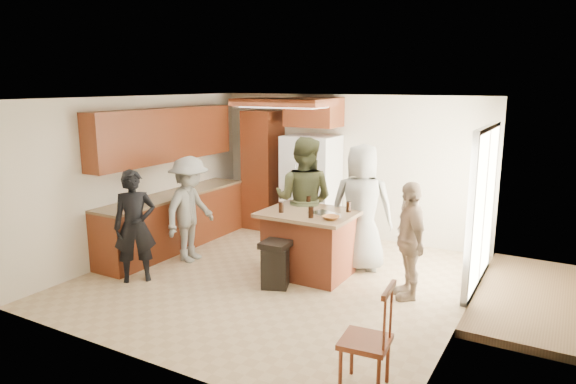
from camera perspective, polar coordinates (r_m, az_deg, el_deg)
The scene contains 12 objects.
person_front_left at distance 7.32m, azimuth -16.65°, elevation -3.66°, with size 0.57×0.41×1.56m, color black.
person_behind_left at distance 7.77m, azimuth 1.76°, elevation -0.90°, with size 0.93×0.57×1.92m, color #353921.
person_behind_right at distance 7.48m, azimuth 8.18°, elevation -1.74°, with size 0.91×0.59×1.86m, color gray.
person_side_right at distance 6.66m, azimuth 13.32°, elevation -5.24°, with size 0.88×0.45×1.51m, color #9E856C.
person_counter at distance 7.95m, azimuth -10.84°, elevation -1.91°, with size 1.05×0.49×1.62m, color gray.
left_cabinetry at distance 8.62m, azimuth -12.83°, elevation 0.09°, with size 0.64×3.00×2.30m.
back_wall_units at distance 9.44m, azimuth -1.44°, elevation 4.02°, with size 1.80×0.60×2.45m.
refrigerator at distance 9.08m, azimuth 2.56°, elevation 0.61°, with size 0.90×0.76×1.80m.
kitchen_island at distance 7.31m, azimuth 2.35°, elevation -5.65°, with size 1.28×1.03×0.93m.
island_items at distance 7.00m, azimuth 3.74°, elevation -2.26°, with size 0.94×0.72×0.15m.
trash_bin at distance 6.94m, azimuth -1.41°, elevation -7.99°, with size 0.44×0.44×0.63m.
spindle_chair at distance 4.77m, azimuth 8.83°, elevation -16.13°, with size 0.46×0.46×0.99m.
Camera 1 is at (3.48, -5.82, 2.69)m, focal length 32.00 mm.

